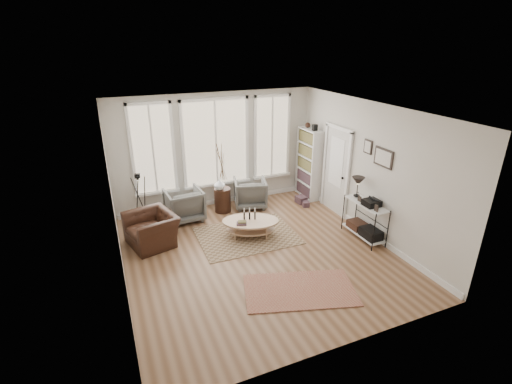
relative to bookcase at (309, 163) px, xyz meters
name	(u,v)px	position (x,y,z in m)	size (l,w,h in m)	color
room	(259,188)	(-2.42, -2.20, 0.47)	(5.50, 5.54, 2.90)	#8A6446
bay_window	(216,145)	(-2.44, 0.49, 0.65)	(4.14, 0.12, 2.24)	#DCBE89
door	(336,169)	(0.13, -1.08, 0.17)	(0.09, 1.06, 2.22)	silver
bookcase	(309,163)	(0.00, 0.00, 0.00)	(0.31, 0.85, 2.06)	white
low_shelf	(365,217)	(-0.06, -2.52, -0.44)	(0.38, 1.08, 1.30)	white
wall_art	(379,155)	(0.14, -2.49, 0.92)	(0.04, 0.88, 0.44)	black
rug_main	(247,235)	(-2.39, -1.46, -0.95)	(2.13, 1.60, 0.01)	brown
rug_runner	(300,290)	(-2.25, -3.62, -0.94)	(1.92, 1.07, 0.01)	maroon
coffee_table	(250,224)	(-2.32, -1.50, -0.65)	(1.43, 1.17, 0.57)	tan
armchair_left	(184,205)	(-3.47, -0.11, -0.56)	(0.83, 0.86, 0.78)	#5F5F5B
armchair_right	(250,193)	(-1.72, -0.01, -0.58)	(0.80, 0.82, 0.75)	#5F5F5B
side_table	(222,180)	(-2.48, -0.02, -0.12)	(0.41, 0.41, 1.74)	#321910
vase	(219,184)	(-2.55, -0.06, -0.20)	(0.26, 0.26, 0.27)	silver
accent_chair	(152,229)	(-4.36, -0.98, -0.62)	(0.91, 1.05, 0.68)	#321910
tripod_camera	(141,202)	(-4.44, 0.00, -0.37)	(0.45, 0.45, 1.27)	black
book_stack_near	(301,200)	(-0.39, -0.35, -0.86)	(0.23, 0.29, 0.19)	brown
book_stack_far	(306,204)	(-0.39, -0.59, -0.89)	(0.17, 0.21, 0.14)	brown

